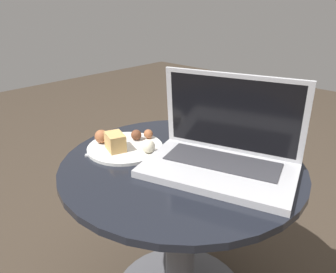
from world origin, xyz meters
name	(u,v)px	position (x,y,z in m)	size (l,w,h in m)	color
table	(181,213)	(0.00, 0.00, 0.33)	(0.64, 0.64, 0.50)	#515156
laptop	(223,151)	(0.10, 0.04, 0.55)	(0.42, 0.32, 0.23)	#B2B2B7
beer_glass	(213,110)	(-0.02, 0.17, 0.60)	(0.07, 0.07, 0.20)	gold
snack_plate	(124,144)	(-0.17, -0.06, 0.51)	(0.22, 0.22, 0.06)	silver
fork	(121,154)	(-0.15, -0.09, 0.50)	(0.13, 0.13, 0.00)	#B2B2B7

